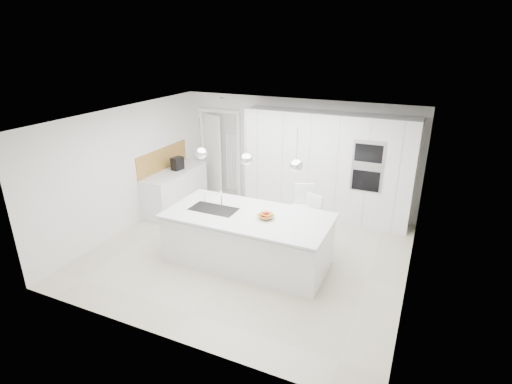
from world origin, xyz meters
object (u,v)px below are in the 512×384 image
at_px(bar_stool_right, 311,225).
at_px(island_base, 247,240).
at_px(bar_stool_left, 301,216).
at_px(espresso_machine, 177,163).
at_px(fruit_bowl, 266,217).

bearing_deg(bar_stool_right, island_base, -116.47).
distance_m(bar_stool_left, bar_stool_right, 0.33).
height_order(espresso_machine, bar_stool_right, espresso_machine).
xyz_separation_m(bar_stool_left, bar_stool_right, (0.26, -0.18, -0.06)).
xyz_separation_m(fruit_bowl, bar_stool_right, (0.56, 0.82, -0.40)).
distance_m(fruit_bowl, bar_stool_left, 1.10).
height_order(island_base, fruit_bowl, fruit_bowl).
bearing_deg(fruit_bowl, bar_stool_left, 73.47).
height_order(fruit_bowl, bar_stool_left, bar_stool_left).
distance_m(island_base, espresso_machine, 3.07).
distance_m(island_base, bar_stool_right, 1.24).
bearing_deg(bar_stool_right, espresso_machine, -171.89).
bearing_deg(island_base, fruit_bowl, 2.69).
bearing_deg(espresso_machine, bar_stool_left, -2.44).
bearing_deg(bar_stool_right, bar_stool_left, 166.33).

